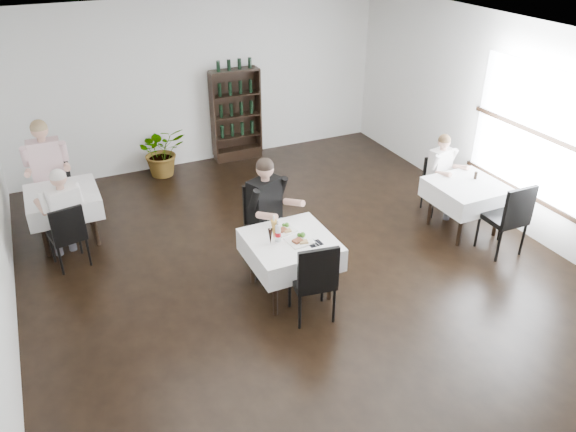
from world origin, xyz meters
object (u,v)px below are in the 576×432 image
at_px(main_table, 290,249).
at_px(potted_tree, 162,151).
at_px(diner_main, 270,206).
at_px(wine_shelf, 236,116).

height_order(main_table, potted_tree, potted_tree).
bearing_deg(diner_main, potted_tree, 99.61).
bearing_deg(potted_tree, diner_main, -80.39).
height_order(potted_tree, diner_main, diner_main).
bearing_deg(potted_tree, wine_shelf, 6.20).
xyz_separation_m(wine_shelf, potted_tree, (-1.49, -0.16, -0.39)).
relative_size(wine_shelf, diner_main, 1.12).
bearing_deg(diner_main, wine_shelf, 76.33).
xyz_separation_m(wine_shelf, diner_main, (-0.90, -3.68, 0.06)).
relative_size(potted_tree, diner_main, 0.59).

